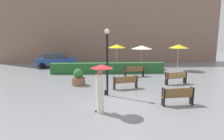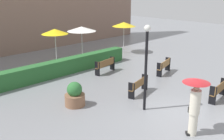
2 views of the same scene
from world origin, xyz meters
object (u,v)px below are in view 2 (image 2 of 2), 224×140
(pedestrian_with_umbrella, at_px, (195,99))
(patio_umbrella_yellow, at_px, (55,32))
(bench_near_right, at_px, (219,90))
(bench_mid_center, at_px, (139,85))
(bench_far_right, at_px, (164,66))
(patio_umbrella_white, at_px, (82,29))
(bench_back_row, at_px, (105,65))
(lamp_post, at_px, (146,59))
(patio_umbrella_yellow_far, at_px, (124,24))
(planter_pot, at_px, (75,95))

(pedestrian_with_umbrella, distance_m, patio_umbrella_yellow, 11.52)
(bench_near_right, height_order, bench_mid_center, bench_near_right)
(bench_near_right, relative_size, bench_far_right, 0.98)
(bench_mid_center, relative_size, patio_umbrella_white, 0.69)
(bench_far_right, bearing_deg, pedestrian_with_umbrella, -137.22)
(bench_back_row, distance_m, patio_umbrella_yellow, 4.32)
(bench_far_right, distance_m, patio_umbrella_white, 7.15)
(bench_far_right, xyz_separation_m, patio_umbrella_yellow, (-3.72, 6.45, 1.83))
(bench_near_right, relative_size, pedestrian_with_umbrella, 0.75)
(bench_back_row, height_order, pedestrian_with_umbrella, pedestrian_with_umbrella)
(bench_near_right, distance_m, bench_back_row, 7.01)
(lamp_post, xyz_separation_m, patio_umbrella_white, (3.86, 9.24, -0.11))
(bench_near_right, height_order, lamp_post, lamp_post)
(bench_back_row, height_order, patio_umbrella_white, patio_umbrella_white)
(bench_near_right, bearing_deg, bench_far_right, 70.08)
(bench_mid_center, xyz_separation_m, patio_umbrella_yellow_far, (6.00, 6.65, 1.87))
(bench_mid_center, height_order, planter_pot, planter_pot)
(patio_umbrella_white, relative_size, patio_umbrella_yellow_far, 0.94)
(bench_near_right, distance_m, patio_umbrella_yellow, 11.05)
(pedestrian_with_umbrella, relative_size, planter_pot, 1.91)
(bench_near_right, xyz_separation_m, lamp_post, (-3.42, 1.84, 1.80))
(lamp_post, distance_m, patio_umbrella_yellow, 8.91)
(patio_umbrella_white, bearing_deg, planter_pot, -130.77)
(planter_pot, relative_size, patio_umbrella_yellow, 0.45)
(planter_pot, relative_size, lamp_post, 0.30)
(patio_umbrella_yellow, bearing_deg, planter_pot, -116.64)
(bench_back_row, bearing_deg, bench_far_right, -47.20)
(patio_umbrella_yellow_far, bearing_deg, bench_far_right, -112.04)
(bench_back_row, bearing_deg, bench_mid_center, -107.84)
(lamp_post, bearing_deg, patio_umbrella_white, 67.35)
(pedestrian_with_umbrella, height_order, patio_umbrella_yellow, patio_umbrella_yellow)
(patio_umbrella_yellow, bearing_deg, pedestrian_with_umbrella, -97.98)
(planter_pot, relative_size, patio_umbrella_yellow_far, 0.45)
(pedestrian_with_umbrella, relative_size, lamp_post, 0.58)
(patio_umbrella_white, height_order, patio_umbrella_yellow_far, patio_umbrella_yellow_far)
(bench_back_row, relative_size, planter_pot, 1.49)
(bench_back_row, height_order, patio_umbrella_yellow_far, patio_umbrella_yellow_far)
(patio_umbrella_yellow_far, bearing_deg, bench_near_right, -111.14)
(pedestrian_with_umbrella, bearing_deg, bench_back_row, 69.92)
(bench_near_right, bearing_deg, lamp_post, 151.72)
(bench_near_right, distance_m, bench_mid_center, 3.86)
(lamp_post, distance_m, patio_umbrella_yellow_far, 10.76)
(patio_umbrella_yellow, xyz_separation_m, patio_umbrella_yellow_far, (5.99, -0.85, 0.01))
(bench_near_right, height_order, patio_umbrella_yellow_far, patio_umbrella_yellow_far)
(bench_mid_center, bearing_deg, bench_back_row, 72.16)
(planter_pot, bearing_deg, lamp_post, -52.66)
(bench_far_right, bearing_deg, bench_back_row, 132.80)
(bench_far_right, height_order, pedestrian_with_umbrella, pedestrian_with_umbrella)
(bench_far_right, bearing_deg, patio_umbrella_yellow, 119.95)
(patio_umbrella_yellow, bearing_deg, patio_umbrella_yellow_far, -8.03)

